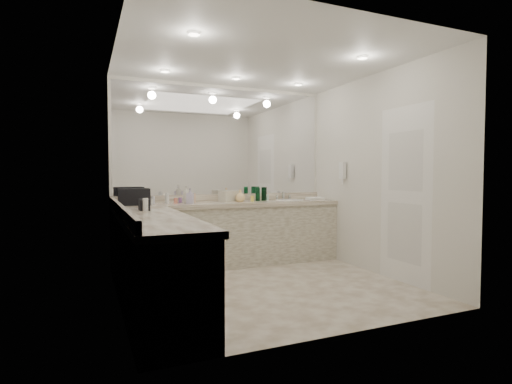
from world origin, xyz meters
name	(u,v)px	position (x,y,z in m)	size (l,w,h in m)	color
floor	(265,286)	(0.00, 0.00, 0.00)	(3.20, 3.20, 0.00)	beige
ceiling	(266,58)	(0.00, 0.00, 2.60)	(3.20, 3.20, 0.00)	white
wall_back	(224,174)	(0.00, 1.50, 1.30)	(3.20, 0.02, 2.60)	silver
wall_left	(117,174)	(-1.60, 0.00, 1.30)	(0.02, 3.00, 2.60)	silver
wall_right	(377,174)	(1.60, 0.00, 1.30)	(0.02, 3.00, 2.60)	silver
vanity_back_base	(230,236)	(0.00, 1.20, 0.42)	(3.20, 0.60, 0.84)	beige
vanity_back_top	(231,204)	(0.00, 1.19, 0.87)	(3.20, 0.64, 0.06)	beige
vanity_left_base	(154,266)	(-1.30, -0.30, 0.42)	(0.60, 2.40, 0.84)	beige
vanity_left_top	(155,219)	(-1.29, -0.30, 0.87)	(0.64, 2.42, 0.06)	beige
backsplash_back	(224,197)	(0.00, 1.48, 0.95)	(3.20, 0.04, 0.10)	beige
backsplash_left	(120,209)	(-1.58, 0.00, 0.95)	(0.04, 3.00, 0.10)	beige
mirror_back	(224,142)	(0.00, 1.49, 1.77)	(3.12, 0.01, 1.55)	white
mirror_left	(118,125)	(-1.59, 0.00, 1.77)	(0.01, 2.92, 1.55)	white
sink	(289,201)	(0.95, 1.20, 0.90)	(0.44, 0.44, 0.03)	white
faucet	(283,195)	(0.95, 1.41, 0.97)	(0.24, 0.16, 0.14)	silver
wall_phone	(343,170)	(1.56, 0.70, 1.35)	(0.06, 0.10, 0.24)	white
door	(405,195)	(1.59, -0.50, 1.05)	(0.02, 0.82, 2.10)	white
black_toiletry_bag	(134,196)	(-1.32, 1.16, 1.01)	(0.39, 0.25, 0.22)	black
black_bag_spill	(144,205)	(-1.30, 0.38, 0.96)	(0.10, 0.23, 0.12)	black
cream_cosmetic_case	(229,196)	(0.02, 1.30, 0.98)	(0.28, 0.17, 0.16)	beige
hand_towel	(315,198)	(1.37, 1.16, 0.92)	(0.25, 0.17, 0.04)	white
lotion_left	(145,205)	(-1.30, 0.27, 0.97)	(0.06, 0.06, 0.14)	white
soap_bottle_a	(186,194)	(-0.62, 1.25, 1.02)	(0.09, 0.09, 0.24)	beige
soap_bottle_b	(190,196)	(-0.60, 1.13, 1.00)	(0.09, 0.09, 0.21)	silver
soap_bottle_c	(240,196)	(0.14, 1.18, 0.99)	(0.14, 0.14, 0.18)	#FFD287
green_bottle_0	(264,194)	(0.60, 1.35, 1.00)	(0.07, 0.07, 0.20)	#0D5028
green_bottle_1	(258,194)	(0.45, 1.25, 1.00)	(0.06, 0.06, 0.20)	#0D5028
green_bottle_2	(264,194)	(0.56, 1.29, 1.00)	(0.07, 0.07, 0.20)	#0D5028
amenity_bottle_0	(267,197)	(0.63, 1.30, 0.95)	(0.04, 0.04, 0.09)	silver
amenity_bottle_1	(153,200)	(-1.07, 1.27, 0.95)	(0.05, 0.05, 0.10)	silver
amenity_bottle_2	(151,202)	(-1.11, 1.15, 0.94)	(0.06, 0.06, 0.08)	white
amenity_bottle_3	(194,198)	(-0.50, 1.30, 0.96)	(0.04, 0.04, 0.13)	#E0B28C
amenity_bottle_4	(167,198)	(-0.88, 1.25, 0.97)	(0.06, 0.06, 0.14)	white
amenity_bottle_5	(252,199)	(0.33, 1.18, 0.94)	(0.05, 0.05, 0.08)	#F2D84C
amenity_bottle_6	(176,201)	(-0.77, 1.22, 0.94)	(0.05, 0.05, 0.08)	#E57F66
amenity_bottle_7	(180,200)	(-0.68, 1.35, 0.94)	(0.05, 0.05, 0.07)	#9966B2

